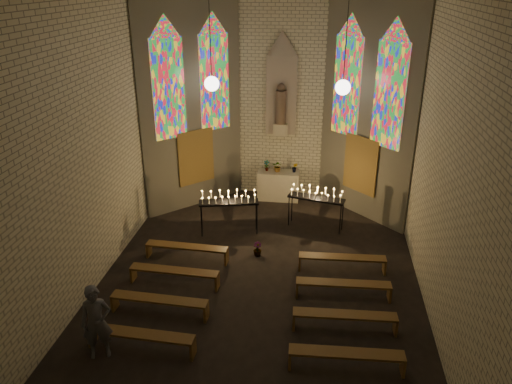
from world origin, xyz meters
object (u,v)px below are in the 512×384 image
votive_stand_left (229,199)px  votive_stand_right (316,195)px  aisle_flower_pot (257,249)px  altar (278,185)px  visitor (97,322)px

votive_stand_left → votive_stand_right: (2.54, 0.69, -0.03)m
aisle_flower_pot → votive_stand_right: 2.59m
aisle_flower_pot → altar: bearing=86.9°
aisle_flower_pot → votive_stand_right: bearing=51.1°
visitor → aisle_flower_pot: bearing=35.3°
votive_stand_right → visitor: bearing=-110.4°
altar → votive_stand_right: (1.32, -1.96, 0.57)m
altar → visitor: 8.67m
altar → aisle_flower_pot: 3.88m
aisle_flower_pot → votive_stand_right: size_ratio=0.23×
altar → votive_stand_left: votive_stand_left is taller
altar → votive_stand_right: 2.43m
altar → votive_stand_right: bearing=-56.1°
altar → aisle_flower_pot: (-0.21, -3.86, -0.30)m
altar → visitor: size_ratio=0.85×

